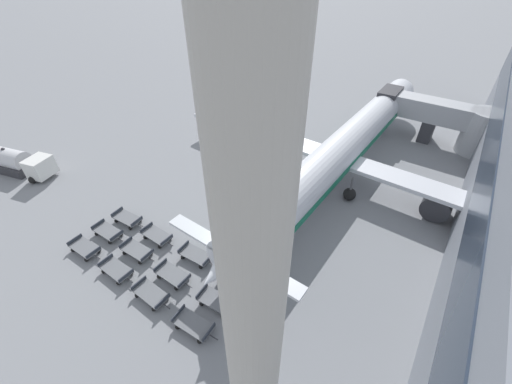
{
  "coord_description": "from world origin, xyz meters",
  "views": [
    {
      "loc": [
        26.73,
        -30.35,
        21.36
      ],
      "look_at": [
        12.89,
        -10.19,
        2.18
      ],
      "focal_mm": 22.0,
      "sensor_mm": 36.0,
      "label": 1
    }
  ],
  "objects_px": {
    "fuel_tanker_primary": "(16,162)",
    "baggage_dolly_row_near_col_a": "(85,248)",
    "baggage_dolly_row_near_col_c": "(151,294)",
    "baggage_dolly_row_near_col_b": "(116,270)",
    "baggage_dolly_row_mid_a_col_d": "(217,301)",
    "baggage_dolly_row_near_col_d": "(194,325)",
    "baggage_dolly_row_mid_a_col_a": "(108,232)",
    "airplane": "(343,149)",
    "baggage_dolly_row_mid_a_col_c": "(173,275)",
    "baggage_dolly_row_mid_b_col_a": "(127,219)",
    "baggage_dolly_row_mid_a_col_b": "(137,251)",
    "baggage_dolly_row_mid_b_col_b": "(157,236)",
    "baggage_dolly_row_mid_b_col_c": "(196,255)",
    "baggage_dolly_row_mid_b_col_d": "(235,279)"
  },
  "relations": [
    {
      "from": "fuel_tanker_primary",
      "to": "baggage_dolly_row_near_col_a",
      "type": "bearing_deg",
      "value": -9.12
    },
    {
      "from": "baggage_dolly_row_near_col_d",
      "to": "baggage_dolly_row_mid_b_col_c",
      "type": "height_order",
      "value": "same"
    },
    {
      "from": "baggage_dolly_row_mid_a_col_a",
      "to": "baggage_dolly_row_mid_b_col_b",
      "type": "relative_size",
      "value": 1.0
    },
    {
      "from": "baggage_dolly_row_near_col_b",
      "to": "baggage_dolly_row_mid_b_col_a",
      "type": "bearing_deg",
      "value": 134.5
    },
    {
      "from": "airplane",
      "to": "baggage_dolly_row_near_col_b",
      "type": "distance_m",
      "value": 25.69
    },
    {
      "from": "baggage_dolly_row_mid_b_col_a",
      "to": "baggage_dolly_row_mid_b_col_c",
      "type": "relative_size",
      "value": 1.0
    },
    {
      "from": "baggage_dolly_row_mid_a_col_b",
      "to": "baggage_dolly_row_mid_a_col_d",
      "type": "relative_size",
      "value": 0.99
    },
    {
      "from": "airplane",
      "to": "baggage_dolly_row_mid_a_col_d",
      "type": "height_order",
      "value": "airplane"
    },
    {
      "from": "baggage_dolly_row_mid_a_col_a",
      "to": "baggage_dolly_row_mid_a_col_c",
      "type": "bearing_deg",
      "value": -0.16
    },
    {
      "from": "baggage_dolly_row_mid_a_col_b",
      "to": "baggage_dolly_row_mid_a_col_d",
      "type": "bearing_deg",
      "value": 0.94
    },
    {
      "from": "fuel_tanker_primary",
      "to": "baggage_dolly_row_near_col_d",
      "type": "bearing_deg",
      "value": -4.99
    },
    {
      "from": "baggage_dolly_row_mid_a_col_b",
      "to": "baggage_dolly_row_mid_a_col_c",
      "type": "bearing_deg",
      "value": -0.58
    },
    {
      "from": "airplane",
      "to": "baggage_dolly_row_mid_a_col_a",
      "type": "bearing_deg",
      "value": -122.81
    },
    {
      "from": "baggage_dolly_row_near_col_d",
      "to": "baggage_dolly_row_mid_b_col_a",
      "type": "relative_size",
      "value": 1.0
    },
    {
      "from": "baggage_dolly_row_near_col_a",
      "to": "baggage_dolly_row_mid_b_col_b",
      "type": "distance_m",
      "value": 6.16
    },
    {
      "from": "baggage_dolly_row_mid_a_col_a",
      "to": "baggage_dolly_row_mid_b_col_a",
      "type": "height_order",
      "value": "same"
    },
    {
      "from": "baggage_dolly_row_near_col_d",
      "to": "baggage_dolly_row_mid_b_col_b",
      "type": "xyz_separation_m",
      "value": [
        -8.75,
        4.42,
        0.0
      ]
    },
    {
      "from": "baggage_dolly_row_mid_b_col_c",
      "to": "baggage_dolly_row_near_col_d",
      "type": "bearing_deg",
      "value": -48.35
    },
    {
      "from": "baggage_dolly_row_near_col_c",
      "to": "baggage_dolly_row_mid_b_col_c",
      "type": "relative_size",
      "value": 0.99
    },
    {
      "from": "baggage_dolly_row_mid_b_col_b",
      "to": "baggage_dolly_row_mid_b_col_d",
      "type": "xyz_separation_m",
      "value": [
        8.81,
        0.3,
        0.0
      ]
    },
    {
      "from": "baggage_dolly_row_mid_a_col_b",
      "to": "baggage_dolly_row_mid_b_col_b",
      "type": "relative_size",
      "value": 1.01
    },
    {
      "from": "airplane",
      "to": "baggage_dolly_row_near_col_d",
      "type": "distance_m",
      "value": 23.8
    },
    {
      "from": "baggage_dolly_row_mid_a_col_d",
      "to": "baggage_dolly_row_mid_b_col_a",
      "type": "xyz_separation_m",
      "value": [
        -13.04,
        2.0,
        0.0
      ]
    },
    {
      "from": "baggage_dolly_row_mid_b_col_d",
      "to": "baggage_dolly_row_mid_b_col_a",
      "type": "bearing_deg",
      "value": -178.37
    },
    {
      "from": "baggage_dolly_row_mid_a_col_b",
      "to": "baggage_dolly_row_mid_a_col_d",
      "type": "xyz_separation_m",
      "value": [
        8.93,
        0.15,
        0.0
      ]
    },
    {
      "from": "baggage_dolly_row_near_col_d",
      "to": "baggage_dolly_row_mid_a_col_a",
      "type": "height_order",
      "value": "same"
    },
    {
      "from": "baggage_dolly_row_mid_a_col_a",
      "to": "baggage_dolly_row_mid_a_col_b",
      "type": "xyz_separation_m",
      "value": [
        4.1,
        0.02,
        0.0
      ]
    },
    {
      "from": "baggage_dolly_row_mid_a_col_c",
      "to": "baggage_dolly_row_near_col_a",
      "type": "bearing_deg",
      "value": -164.45
    },
    {
      "from": "baggage_dolly_row_mid_a_col_d",
      "to": "baggage_dolly_row_near_col_c",
      "type": "bearing_deg",
      "value": -152.3
    },
    {
      "from": "fuel_tanker_primary",
      "to": "baggage_dolly_row_mid_b_col_c",
      "type": "bearing_deg",
      "value": 4.36
    },
    {
      "from": "baggage_dolly_row_near_col_b",
      "to": "baggage_dolly_row_mid_a_col_d",
      "type": "relative_size",
      "value": 0.99
    },
    {
      "from": "baggage_dolly_row_near_col_a",
      "to": "baggage_dolly_row_mid_a_col_b",
      "type": "xyz_separation_m",
      "value": [
        4.03,
        2.4,
        0.0
      ]
    },
    {
      "from": "fuel_tanker_primary",
      "to": "baggage_dolly_row_near_col_c",
      "type": "xyz_separation_m",
      "value": [
        26.55,
        -2.74,
        -0.8
      ]
    },
    {
      "from": "baggage_dolly_row_near_col_a",
      "to": "baggage_dolly_row_near_col_b",
      "type": "xyz_separation_m",
      "value": [
        4.31,
        0.1,
        0.0
      ]
    },
    {
      "from": "baggage_dolly_row_mid_a_col_d",
      "to": "baggage_dolly_row_mid_a_col_b",
      "type": "bearing_deg",
      "value": -179.06
    },
    {
      "from": "airplane",
      "to": "baggage_dolly_row_near_col_d",
      "type": "height_order",
      "value": "airplane"
    },
    {
      "from": "airplane",
      "to": "baggage_dolly_row_near_col_d",
      "type": "relative_size",
      "value": 12.73
    },
    {
      "from": "fuel_tanker_primary",
      "to": "baggage_dolly_row_near_col_a",
      "type": "relative_size",
      "value": 2.57
    },
    {
      "from": "baggage_dolly_row_near_col_c",
      "to": "baggage_dolly_row_near_col_b",
      "type": "bearing_deg",
      "value": -178.98
    },
    {
      "from": "baggage_dolly_row_mid_a_col_d",
      "to": "baggage_dolly_row_mid_b_col_b",
      "type": "height_order",
      "value": "same"
    },
    {
      "from": "baggage_dolly_row_near_col_a",
      "to": "baggage_dolly_row_mid_b_col_a",
      "type": "bearing_deg",
      "value": 90.93
    },
    {
      "from": "airplane",
      "to": "fuel_tanker_primary",
      "type": "relative_size",
      "value": 4.99
    },
    {
      "from": "baggage_dolly_row_mid_a_col_a",
      "to": "baggage_dolly_row_mid_b_col_d",
      "type": "relative_size",
      "value": 1.0
    },
    {
      "from": "baggage_dolly_row_near_col_a",
      "to": "baggage_dolly_row_mid_b_col_d",
      "type": "height_order",
      "value": "same"
    },
    {
      "from": "baggage_dolly_row_near_col_c",
      "to": "baggage_dolly_row_mid_b_col_d",
      "type": "bearing_deg",
      "value": 46.88
    },
    {
      "from": "baggage_dolly_row_near_col_c",
      "to": "airplane",
      "type": "bearing_deg",
      "value": 77.35
    },
    {
      "from": "baggage_dolly_row_near_col_d",
      "to": "baggage_dolly_row_mid_a_col_c",
      "type": "xyz_separation_m",
      "value": [
        -4.34,
        2.15,
        0.0
      ]
    },
    {
      "from": "airplane",
      "to": "baggage_dolly_row_near_col_c",
      "type": "xyz_separation_m",
      "value": [
        -5.3,
        -23.62,
        -3.06
      ]
    },
    {
      "from": "baggage_dolly_row_mid_a_col_a",
      "to": "baggage_dolly_row_near_col_a",
      "type": "bearing_deg",
      "value": -88.31
    },
    {
      "from": "baggage_dolly_row_near_col_d",
      "to": "baggage_dolly_row_near_col_b",
      "type": "bearing_deg",
      "value": -179.26
    }
  ]
}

